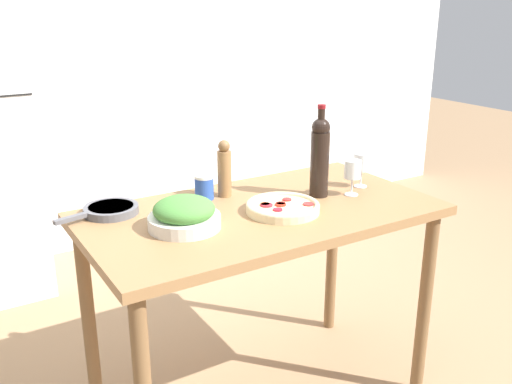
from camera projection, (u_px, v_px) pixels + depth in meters
name	position (u px, v px, depth m)	size (l,w,h in m)	color
wall_back	(97.00, 60.00, 3.78)	(6.40, 0.08, 2.60)	silver
prep_counter	(261.00, 236.00, 2.27)	(1.39, 0.75, 0.90)	olive
wine_bottle	(320.00, 155.00, 2.34)	(0.08, 0.08, 0.38)	black
wine_glass_near	(353.00, 171.00, 2.37)	(0.07, 0.07, 0.15)	silver
wine_glass_far	(362.00, 164.00, 2.47)	(0.07, 0.07, 0.15)	silver
pepper_mill	(224.00, 170.00, 2.35)	(0.06, 0.06, 0.24)	olive
salad_bowl	(184.00, 215.00, 2.04)	(0.26, 0.26, 0.12)	silver
homemade_pizza	(283.00, 207.00, 2.20)	(0.29, 0.29, 0.04)	beige
salt_canister	(204.00, 187.00, 2.34)	(0.08, 0.08, 0.10)	#284CA3
cast_iron_skillet	(110.00, 210.00, 2.18)	(0.33, 0.21, 0.03)	#56565B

